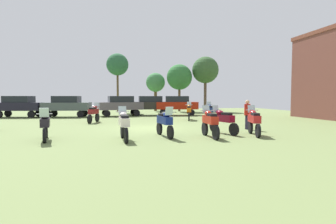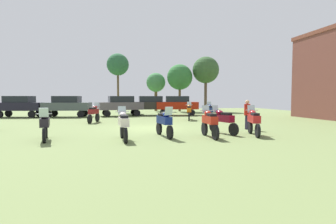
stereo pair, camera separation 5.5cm
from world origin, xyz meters
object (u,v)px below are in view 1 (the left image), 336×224
Objects in this scene: car_4 at (177,104)px; tree_4 at (205,70)px; motorcycle_3 at (210,122)px; motorcycle_6 at (223,120)px; motorcycle_1 at (94,113)px; motorcycle_8 at (124,124)px; tree_5 at (117,65)px; person_1 at (247,112)px; motorcycle_10 at (210,111)px; motorcycle_2 at (254,121)px; motorcycle_12 at (45,124)px; motorcycle_11 at (189,111)px; tree_2 at (155,83)px; car_5 at (150,104)px; car_1 at (19,105)px; tree_3 at (179,77)px; car_3 at (67,105)px; motorcycle_4 at (165,122)px; car_2 at (121,104)px.

tree_4 is (5.52, 6.71, 4.31)m from car_4.
motorcycle_3 reaches higher than motorcycle_6.
motorcycle_1 is 0.28× the size of tree_4.
tree_5 is (-0.01, 22.00, 5.21)m from motorcycle_8.
tree_5 is at bearing 87.61° from motorcycle_6.
person_1 reaches higher than motorcycle_8.
motorcycle_10 is 6.62m from person_1.
motorcycle_12 is at bearing -166.83° from motorcycle_2.
motorcycle_11 is 14.83m from tree_2.
motorcycle_11 is 0.43× the size of tree_2.
tree_4 reaches higher than motorcycle_11.
car_5 is 8.67m from tree_5.
motorcycle_10 is at bearing 21.02° from motorcycle_1.
motorcycle_12 is at bearing -120.24° from motorcycle_11.
person_1 is (10.60, 1.79, 0.30)m from motorcycle_12.
car_4 is (15.23, -0.24, 0.00)m from car_1.
motorcycle_12 is (-9.74, 0.48, -0.02)m from motorcycle_2.
car_4 is at bearing 102.72° from motorcycle_11.
motorcycle_10 is 13.63m from tree_3.
car_3 is 10.89m from car_4.
car_4 is 9.11m from tree_2.
motorcycle_2 is at bearing -52.09° from motorcycle_6.
motorcycle_11 is at bearing -115.15° from tree_4.
motorcycle_8 is 25.07m from tree_4.
car_5 reaches higher than motorcycle_2.
motorcycle_12 is 0.46× the size of car_4.
motorcycle_2 is at bearing -84.72° from motorcycle_10.
motorcycle_6 is at bearing -107.25° from tree_4.
motorcycle_10 is (7.41, 9.06, 0.02)m from motorcycle_8.
motorcycle_2 is 0.46× the size of car_3.
motorcycle_1 is 0.97× the size of motorcycle_3.
car_4 is at bearing -81.08° from car_1.
person_1 is (16.45, -12.82, -0.16)m from car_1.
person_1 is at bearing -169.51° from motorcycle_4.
motorcycle_12 is at bearing 157.83° from car_5.
person_1 is 21.53m from tree_2.
motorcycle_3 reaches higher than motorcycle_4.
motorcycle_10 reaches higher than motorcycle_4.
tree_3 is 0.86× the size of tree_4.
motorcycle_10 is 0.49× the size of car_3.
tree_3 is at bearing -27.66° from tree_2.
car_5 is 8.77m from tree_2.
car_2 is at bearing 149.26° from motorcycle_11.
motorcycle_10 is 15.13m from tree_2.
motorcycle_2 is 6.36m from motorcycle_8.
car_1 is 1.00× the size of car_2.
motorcycle_10 is at bearing -80.97° from tree_2.
car_4 is at bearing 63.92° from motorcycle_8.
motorcycle_3 is 1.58m from motorcycle_6.
motorcycle_1 is 7.92m from motorcycle_12.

